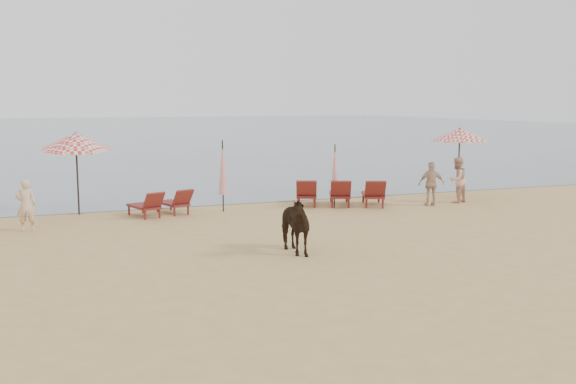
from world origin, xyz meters
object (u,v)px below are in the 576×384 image
(lounger_cluster_left, at_px, (161,203))
(umbrella_closed_left, at_px, (223,168))
(umbrella_open_right, at_px, (460,135))
(cow, at_px, (290,225))
(beachgoer_left, at_px, (26,205))
(beachgoer_right_b, at_px, (431,184))
(umbrella_closed_right, at_px, (335,169))
(beachgoer_right_a, at_px, (457,180))
(umbrella_open_left_b, at_px, (76,141))
(lounger_cluster_right, at_px, (340,193))

(lounger_cluster_left, xyz_separation_m, umbrella_closed_left, (2.05, 0.08, 1.05))
(umbrella_open_right, xyz_separation_m, umbrella_closed_left, (-9.10, 0.18, -0.94))
(cow, xyz_separation_m, beachgoer_left, (-5.98, 5.11, 0.05))
(umbrella_closed_left, distance_m, beachgoer_right_b, 7.28)
(umbrella_closed_right, relative_size, beachgoer_left, 1.47)
(lounger_cluster_left, bearing_deg, beachgoer_right_a, -23.45)
(umbrella_open_left_b, bearing_deg, beachgoer_right_a, -28.47)
(cow, relative_size, beachgoer_right_a, 1.00)
(beachgoer_left, relative_size, beachgoer_right_a, 0.90)
(umbrella_closed_left, relative_size, beachgoer_left, 1.60)
(umbrella_closed_left, bearing_deg, beachgoer_right_b, -11.35)
(umbrella_closed_left, relative_size, umbrella_closed_right, 1.08)
(lounger_cluster_right, distance_m, beachgoer_right_a, 4.38)
(umbrella_open_left_b, bearing_deg, lounger_cluster_right, -28.55)
(umbrella_closed_left, distance_m, beachgoer_left, 6.17)
(beachgoer_left, bearing_deg, cow, 143.13)
(umbrella_open_left_b, bearing_deg, lounger_cluster_left, -43.90)
(umbrella_open_left_b, xyz_separation_m, beachgoer_right_a, (12.90, -2.17, -1.55))
(umbrella_open_left_b, height_order, beachgoer_right_a, umbrella_open_left_b)
(umbrella_closed_left, distance_m, cow, 6.37)
(lounger_cluster_right, xyz_separation_m, beachgoer_right_b, (3.02, -1.04, 0.32))
(umbrella_open_left_b, height_order, beachgoer_right_b, umbrella_open_left_b)
(lounger_cluster_left, relative_size, umbrella_open_left_b, 0.74)
(beachgoer_right_a, bearing_deg, cow, 9.63)
(umbrella_closed_right, xyz_separation_m, beachgoer_left, (-9.80, -0.65, -0.60))
(umbrella_closed_left, xyz_separation_m, beachgoer_right_a, (8.39, -1.10, -0.63))
(umbrella_closed_left, bearing_deg, beachgoer_left, -168.57)
(umbrella_closed_right, distance_m, beachgoer_left, 9.84)
(umbrella_open_right, relative_size, umbrella_closed_right, 1.22)
(lounger_cluster_right, relative_size, umbrella_open_right, 1.31)
(beachgoer_left, xyz_separation_m, beachgoer_right_a, (14.40, 0.11, 0.08))
(lounger_cluster_right, xyz_separation_m, beachgoer_left, (-10.09, -0.83, 0.28))
(lounger_cluster_right, distance_m, cow, 7.23)
(umbrella_open_right, bearing_deg, lounger_cluster_right, -160.98)
(lounger_cluster_right, bearing_deg, umbrella_closed_right, -126.54)
(umbrella_open_right, distance_m, beachgoer_right_b, 2.85)
(beachgoer_right_b, bearing_deg, lounger_cluster_left, 7.88)
(umbrella_open_left_b, bearing_deg, umbrella_closed_right, -30.03)
(lounger_cluster_right, distance_m, umbrella_open_right, 5.38)
(lounger_cluster_left, xyz_separation_m, umbrella_open_right, (11.16, -0.10, 1.99))
(lounger_cluster_left, height_order, beachgoer_left, beachgoer_left)
(beachgoer_right_a, bearing_deg, umbrella_closed_left, -29.63)
(umbrella_open_right, bearing_deg, umbrella_closed_right, -159.26)
(umbrella_closed_left, bearing_deg, umbrella_closed_right, -8.42)
(lounger_cluster_left, distance_m, lounger_cluster_right, 6.14)
(lounger_cluster_left, xyz_separation_m, beachgoer_right_a, (10.44, -1.03, 0.42))
(beachgoer_right_a, xyz_separation_m, beachgoer_right_b, (-1.29, -0.32, -0.05))
(lounger_cluster_right, bearing_deg, beachgoer_right_b, 3.86)
(umbrella_open_left_b, distance_m, umbrella_open_right, 13.67)
(lounger_cluster_left, height_order, cow, cow)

